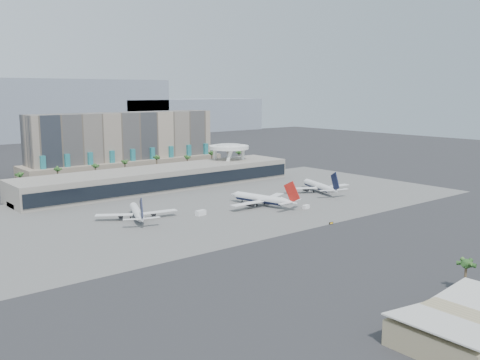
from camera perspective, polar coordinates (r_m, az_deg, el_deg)
ground at (r=231.06m, az=5.81°, el=-4.70°), size 900.00×900.00×0.00m
apron_pad at (r=271.66m, az=-2.41°, el=-2.50°), size 260.00×130.00×0.06m
mountain_ridge at (r=655.77m, az=-22.74°, el=6.45°), size 680.00×60.00×70.00m
hotel at (r=374.98m, az=-12.19°, el=3.21°), size 140.00×30.00×42.00m
terminal at (r=315.41m, az=-8.40°, el=0.28°), size 170.00×32.50×14.50m
saucer_structure at (r=349.66m, az=-1.20°, el=3.25°), size 26.00×26.00×21.89m
palm_row at (r=348.50m, az=-10.39°, el=1.76°), size 157.80×2.80×13.10m
hangar_left at (r=137.58m, az=23.31°, el=-14.10°), size 36.65×22.60×7.55m
airliner_left at (r=241.40m, az=-10.91°, el=-3.41°), size 34.57×35.68×12.96m
airliner_centre at (r=264.87m, az=2.36°, el=-2.02°), size 39.73×41.29×14.44m
airliner_right at (r=303.14m, az=8.45°, el=-0.66°), size 38.04×39.34×14.11m
service_vehicle_a at (r=245.92m, az=-4.22°, el=-3.52°), size 5.23×3.12×2.41m
service_vehicle_b at (r=261.24m, az=7.05°, el=-2.86°), size 3.78×2.52×1.81m
taxiway_sign at (r=232.89m, az=9.69°, el=-4.56°), size 2.08×0.62×0.94m
near_palm_a at (r=166.18m, az=22.96°, el=-8.68°), size 6.00×6.00×9.57m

